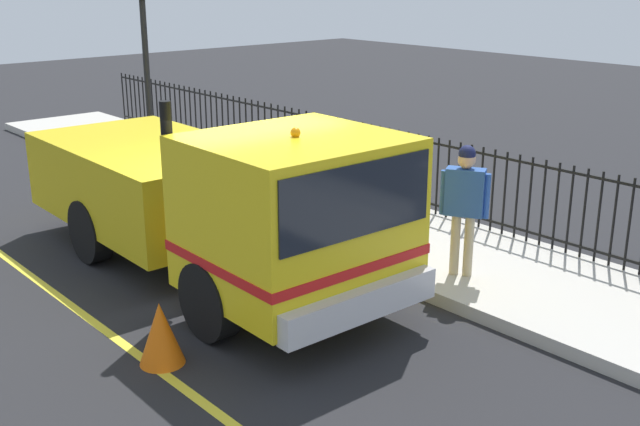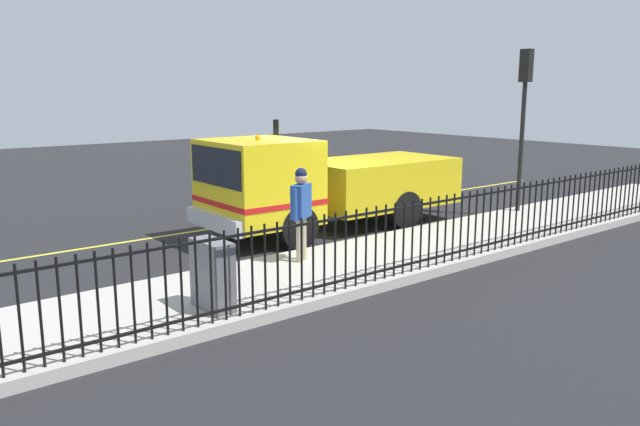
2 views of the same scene
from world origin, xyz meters
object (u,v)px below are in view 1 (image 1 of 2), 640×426
at_px(traffic_light_near, 143,21).
at_px(traffic_cone, 161,333).
at_px(work_truck, 222,196).
at_px(worker_standing, 465,197).

xyz_separation_m(traffic_light_near, traffic_cone, (-3.82, -6.93, -2.86)).
height_order(work_truck, worker_standing, work_truck).
bearing_deg(worker_standing, work_truck, 17.02).
relative_size(worker_standing, traffic_cone, 2.51).
distance_m(traffic_light_near, traffic_cone, 8.42).
distance_m(worker_standing, traffic_light_near, 7.98).
height_order(work_truck, traffic_cone, work_truck).
bearing_deg(worker_standing, traffic_cone, 49.40).
relative_size(work_truck, worker_standing, 3.81).
bearing_deg(traffic_cone, worker_standing, -10.74).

